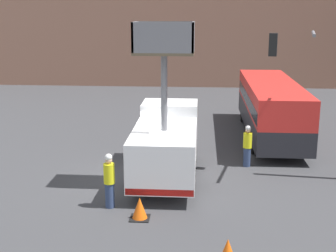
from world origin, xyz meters
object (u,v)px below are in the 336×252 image
(utility_truck, at_px, (166,141))
(road_worker_near_truck, at_px, (109,180))
(city_bus, at_px, (271,105))
(road_worker_directing, at_px, (247,146))
(traffic_light_pole, at_px, (321,78))
(traffic_cone_near_truck, at_px, (228,250))
(traffic_cone_mid_road, at_px, (140,209))

(utility_truck, xyz_separation_m, road_worker_near_truck, (-1.73, -3.12, -0.57))
(city_bus, distance_m, road_worker_directing, 5.46)
(city_bus, distance_m, traffic_light_pole, 6.76)
(traffic_cone_near_truck, relative_size, traffic_cone_mid_road, 0.83)
(traffic_light_pole, height_order, road_worker_directing, traffic_light_pole)
(road_worker_directing, xyz_separation_m, traffic_cone_mid_road, (-3.98, -5.61, -0.58))
(utility_truck, xyz_separation_m, traffic_light_pole, (6.05, 0.53, 2.54))
(traffic_cone_near_truck, bearing_deg, utility_truck, 108.89)
(road_worker_directing, bearing_deg, traffic_cone_near_truck, 71.02)
(road_worker_directing, bearing_deg, city_bus, -118.23)
(road_worker_near_truck, xyz_separation_m, traffic_cone_near_truck, (3.90, -3.22, -0.70))
(utility_truck, height_order, road_worker_directing, utility_truck)
(city_bus, relative_size, traffic_cone_mid_road, 14.16)
(road_worker_directing, distance_m, traffic_cone_near_truck, 8.12)
(road_worker_near_truck, bearing_deg, city_bus, 65.39)
(city_bus, distance_m, road_worker_near_truck, 12.05)
(city_bus, height_order, traffic_cone_near_truck, city_bus)
(traffic_light_pole, bearing_deg, utility_truck, -174.96)
(utility_truck, distance_m, road_worker_directing, 3.84)
(traffic_light_pole, bearing_deg, city_bus, 98.79)
(utility_truck, bearing_deg, road_worker_near_truck, -118.99)
(traffic_cone_near_truck, bearing_deg, city_bus, 77.52)
(utility_truck, height_order, road_worker_near_truck, utility_truck)
(traffic_light_pole, height_order, road_worker_near_truck, traffic_light_pole)
(traffic_cone_near_truck, bearing_deg, road_worker_near_truck, 140.44)
(utility_truck, bearing_deg, traffic_cone_mid_road, -98.33)
(utility_truck, height_order, traffic_cone_near_truck, utility_truck)
(traffic_cone_mid_road, bearing_deg, road_worker_directing, 54.62)
(traffic_cone_mid_road, bearing_deg, city_bus, 62.24)
(utility_truck, distance_m, road_worker_near_truck, 3.61)
(road_worker_directing, distance_m, traffic_cone_mid_road, 6.91)
(road_worker_near_truck, xyz_separation_m, traffic_cone_mid_road, (1.15, -0.83, -0.64))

